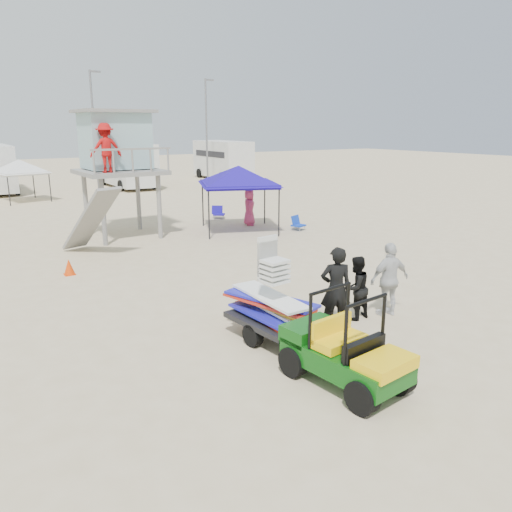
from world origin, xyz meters
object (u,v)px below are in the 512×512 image
utility_cart (346,344)px  lifeguard_tower (115,146)px  canopy_blue (239,169)px  surf_trailer (272,304)px  man_left (336,289)px

utility_cart → lifeguard_tower: lifeguard_tower is taller
lifeguard_tower → canopy_blue: 5.16m
surf_trailer → lifeguard_tower: (0.49, 12.07, 2.92)m
man_left → lifeguard_tower: 12.72m
utility_cart → man_left: 2.54m
utility_cart → lifeguard_tower: (0.49, 14.40, 2.94)m
utility_cart → man_left: man_left is taller
lifeguard_tower → canopy_blue: (4.78, -1.65, -1.03)m
lifeguard_tower → canopy_blue: size_ratio=1.26×
utility_cart → canopy_blue: canopy_blue is taller
utility_cart → man_left: size_ratio=1.21×
man_left → lifeguard_tower: size_ratio=0.39×
surf_trailer → man_left: surf_trailer is taller
man_left → canopy_blue: (3.75, 10.72, 1.74)m
lifeguard_tower → utility_cart: bearing=-91.9°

